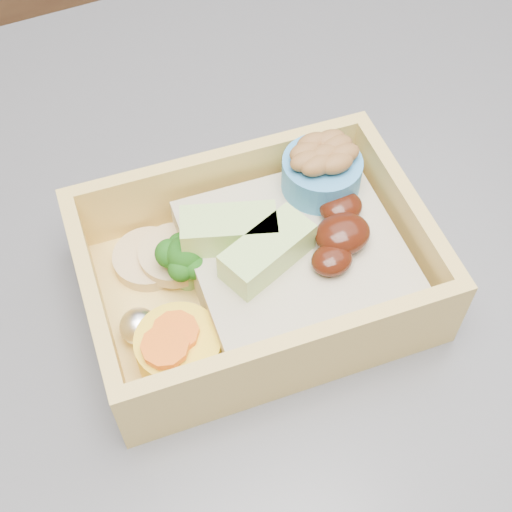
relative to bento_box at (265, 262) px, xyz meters
name	(u,v)px	position (x,y,z in m)	size (l,w,h in m)	color
bento_box	(265,262)	(0.00, 0.00, 0.00)	(0.22, 0.16, 0.08)	#E8C060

